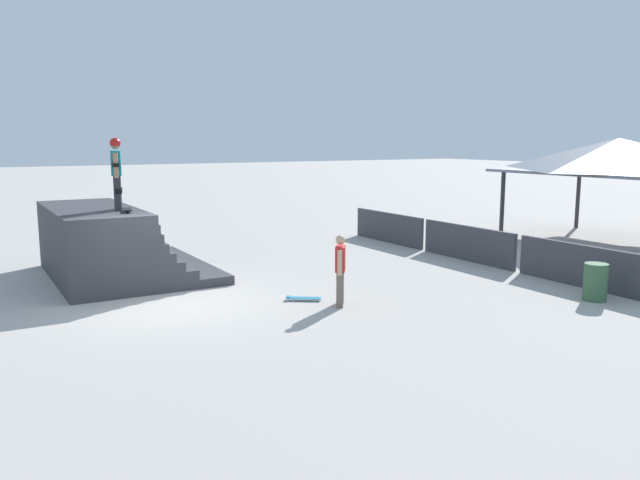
{
  "coord_description": "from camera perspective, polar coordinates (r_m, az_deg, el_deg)",
  "views": [
    {
      "loc": [
        13.29,
        -3.9,
        3.59
      ],
      "look_at": [
        -0.44,
        4.18,
        1.03
      ],
      "focal_mm": 35.0,
      "sensor_mm": 36.0,
      "label": 1
    }
  ],
  "objects": [
    {
      "name": "skater_on_deck",
      "position": [
        16.23,
        -18.11,
        6.22
      ],
      "size": [
        0.77,
        0.36,
        1.78
      ],
      "rotation": [
        0.0,
        0.0,
        -0.26
      ],
      "color": "#2D2D33",
      "rests_on": "quarter_pipe_ramp"
    },
    {
      "name": "barrier_fence",
      "position": [
        19.23,
        13.33,
        -0.29
      ],
      "size": [
        11.65,
        0.12,
        1.05
      ],
      "color": "#3D3D42",
      "rests_on": "ground"
    },
    {
      "name": "quarter_pipe_ramp",
      "position": [
        17.31,
        -18.94,
        -0.55
      ],
      "size": [
        5.11,
        3.88,
        1.87
      ],
      "color": "#38383D",
      "rests_on": "ground"
    },
    {
      "name": "ground_plane",
      "position": [
        14.31,
        -13.73,
        -5.66
      ],
      "size": [
        160.0,
        160.0,
        0.0
      ],
      "primitive_type": "plane",
      "color": "#ADA8A0"
    },
    {
      "name": "trash_bin",
      "position": [
        15.38,
        23.87,
        -3.53
      ],
      "size": [
        0.52,
        0.52,
        0.85
      ],
      "primitive_type": "cylinder",
      "color": "#385B3D",
      "rests_on": "ground"
    },
    {
      "name": "skateboard_on_ground",
      "position": [
        14.15,
        -1.62,
        -5.32
      ],
      "size": [
        0.61,
        0.77,
        0.09
      ],
      "rotation": [
        0.0,
        0.0,
        4.11
      ],
      "color": "silver",
      "rests_on": "ground"
    },
    {
      "name": "pavilion_shelter",
      "position": [
        24.12,
        25.57,
        6.91
      ],
      "size": [
        7.36,
        5.13,
        3.66
      ],
      "color": "#2D2D33",
      "rests_on": "ground"
    },
    {
      "name": "skateboard_on_deck",
      "position": [
        15.74,
        -17.23,
        2.66
      ],
      "size": [
        0.79,
        0.35,
        0.09
      ],
      "rotation": [
        0.0,
        0.0,
        -0.2
      ],
      "color": "silver",
      "rests_on": "quarter_pipe_ramp"
    },
    {
      "name": "bystander_walking",
      "position": [
        13.56,
        1.87,
        -2.45
      ],
      "size": [
        0.57,
        0.44,
        1.56
      ],
      "rotation": [
        0.0,
        0.0,
        2.52
      ],
      "color": "#6B6051",
      "rests_on": "ground"
    }
  ]
}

